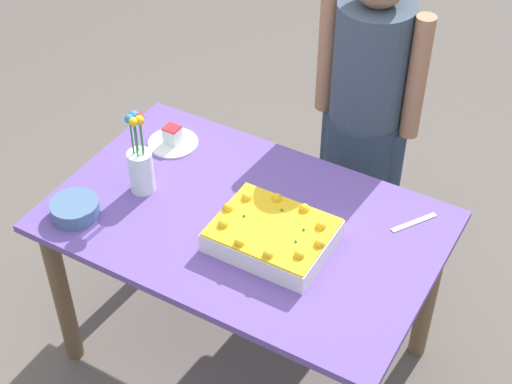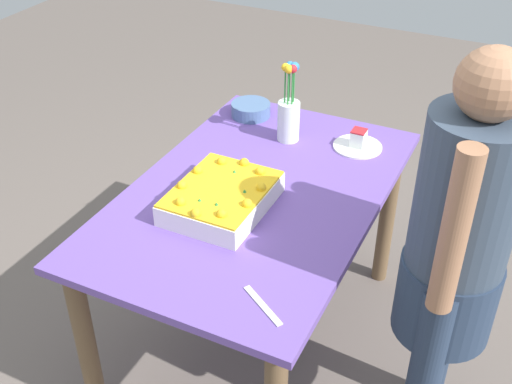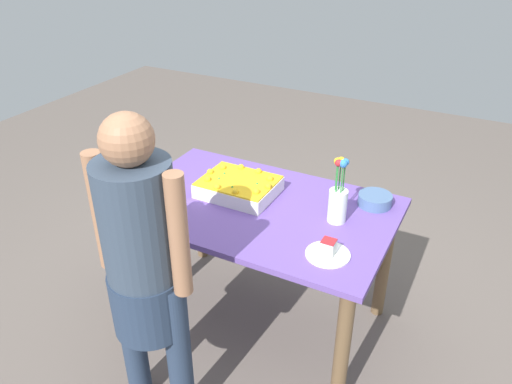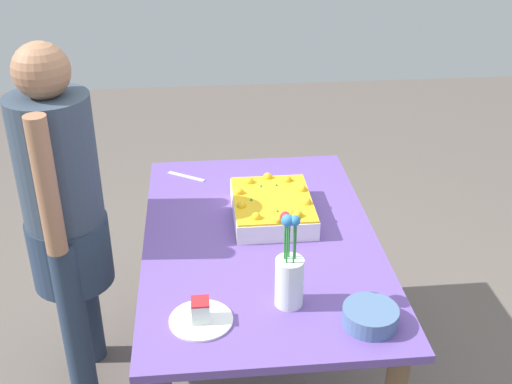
% 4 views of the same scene
% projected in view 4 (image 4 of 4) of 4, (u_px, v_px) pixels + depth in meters
% --- Properties ---
extents(dining_table, '(1.38, 0.88, 0.76)m').
position_uv_depth(dining_table, '(260.00, 264.00, 2.48)').
color(dining_table, '#684AA0').
rests_on(dining_table, ground_plane).
extents(sheet_cake, '(0.39, 0.31, 0.11)m').
position_uv_depth(sheet_cake, '(272.00, 207.00, 2.53)').
color(sheet_cake, white).
rests_on(sheet_cake, dining_table).
extents(serving_plate_with_slice, '(0.20, 0.20, 0.08)m').
position_uv_depth(serving_plate_with_slice, '(201.00, 316.00, 1.98)').
color(serving_plate_with_slice, white).
rests_on(serving_plate_with_slice, dining_table).
extents(cake_knife, '(0.12, 0.17, 0.00)m').
position_uv_depth(cake_knife, '(186.00, 176.00, 2.86)').
color(cake_knife, silver).
rests_on(cake_knife, dining_table).
extents(flower_vase, '(0.09, 0.09, 0.34)m').
position_uv_depth(flower_vase, '(289.00, 273.00, 2.01)').
color(flower_vase, white).
rests_on(flower_vase, dining_table).
extents(fruit_bowl, '(0.17, 0.17, 0.06)m').
position_uv_depth(fruit_bowl, '(370.00, 316.00, 1.96)').
color(fruit_bowl, '#4D6B96').
rests_on(fruit_bowl, dining_table).
extents(person_standing, '(0.45, 0.31, 1.49)m').
position_uv_depth(person_standing, '(64.00, 208.00, 2.43)').
color(person_standing, '#27364E').
rests_on(person_standing, ground_plane).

